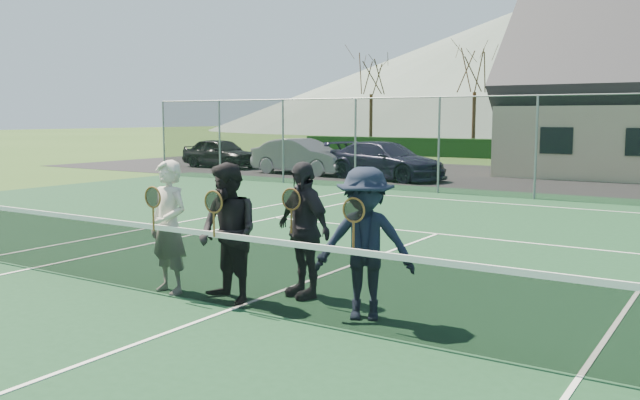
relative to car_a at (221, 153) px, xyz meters
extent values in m
plane|color=#2D4D1B|center=(15.74, 2.15, -0.70)|extent=(220.00, 220.00, 0.00)
cube|color=#14381E|center=(15.74, -17.85, -0.69)|extent=(30.00, 30.00, 0.02)
cube|color=black|center=(11.74, 2.15, -0.69)|extent=(40.00, 12.00, 0.01)
cube|color=black|center=(15.74, 14.15, -0.15)|extent=(40.00, 1.20, 1.10)
cone|color=slate|center=(-9.26, 77.15, 8.30)|extent=(110.00, 110.00, 18.00)
imported|color=black|center=(0.00, 0.00, 0.00)|extent=(4.23, 2.04, 1.39)
imported|color=gray|center=(5.24, -0.88, 0.04)|extent=(4.58, 1.84, 1.48)
imported|color=black|center=(9.21, -1.09, 0.02)|extent=(5.29, 3.02, 1.44)
cube|color=white|center=(15.74, -5.97, -0.67)|extent=(10.97, 0.06, 0.01)
cube|color=white|center=(11.63, -17.85, -0.67)|extent=(0.06, 23.77, 0.01)
cube|color=white|center=(19.86, -17.85, -0.67)|extent=(0.06, 23.77, 0.01)
cube|color=white|center=(15.74, -11.45, -0.67)|extent=(8.23, 0.06, 0.01)
cube|color=white|center=(15.74, -17.85, -0.67)|extent=(0.06, 12.80, 0.01)
cube|color=black|center=(15.74, -17.85, -0.22)|extent=(11.60, 0.02, 0.88)
cube|color=white|center=(15.74, -17.85, 0.23)|extent=(11.60, 0.03, 0.07)
cylinder|color=slate|center=(0.74, -4.35, 0.80)|extent=(0.07, 0.07, 3.00)
cylinder|color=slate|center=(3.74, -4.35, 0.80)|extent=(0.07, 0.07, 3.00)
cylinder|color=slate|center=(6.74, -4.35, 0.80)|extent=(0.07, 0.07, 3.00)
cylinder|color=slate|center=(9.74, -4.35, 0.80)|extent=(0.07, 0.07, 3.00)
cylinder|color=slate|center=(12.74, -4.35, 0.80)|extent=(0.07, 0.07, 3.00)
cylinder|color=slate|center=(15.74, -4.35, 0.80)|extent=(0.07, 0.07, 3.00)
cube|color=black|center=(15.74, -4.35, 0.80)|extent=(30.00, 0.03, 3.00)
cylinder|color=slate|center=(15.74, -4.35, 2.30)|extent=(30.00, 0.04, 0.04)
cube|color=black|center=(14.74, 2.13, 0.80)|extent=(1.20, 0.06, 1.00)
cylinder|color=#352113|center=(-0.26, 15.15, 1.23)|extent=(0.22, 0.22, 3.85)
cylinder|color=#381F14|center=(6.74, 15.15, 1.23)|extent=(0.22, 0.22, 3.85)
imported|color=beige|center=(14.49, -17.70, 0.22)|extent=(0.70, 0.51, 1.80)
torus|color=brown|center=(14.49, -17.97, 0.65)|extent=(0.29, 0.02, 0.29)
cylinder|color=black|center=(14.49, -17.97, 0.65)|extent=(0.25, 0.00, 0.25)
cylinder|color=brown|center=(14.49, -17.97, 0.37)|extent=(0.03, 0.03, 0.32)
imported|color=black|center=(15.48, -17.64, 0.22)|extent=(1.01, 0.87, 1.80)
torus|color=brown|center=(15.48, -17.91, 0.65)|extent=(0.29, 0.02, 0.29)
cylinder|color=black|center=(15.48, -17.91, 0.65)|extent=(0.25, 0.00, 0.25)
cylinder|color=brown|center=(15.48, -17.91, 0.37)|extent=(0.03, 0.03, 0.32)
imported|color=black|center=(16.13, -16.89, 0.22)|extent=(1.14, 0.79, 1.80)
torus|color=brown|center=(16.13, -17.16, 0.65)|extent=(0.29, 0.02, 0.29)
cylinder|color=black|center=(16.13, -17.16, 0.65)|extent=(0.25, 0.00, 0.25)
cylinder|color=brown|center=(16.13, -17.16, 0.37)|extent=(0.03, 0.03, 0.32)
imported|color=black|center=(17.31, -17.34, 0.22)|extent=(1.33, 1.09, 1.80)
torus|color=brown|center=(17.31, -17.61, 0.65)|extent=(0.29, 0.02, 0.29)
cylinder|color=black|center=(17.31, -17.61, 0.65)|extent=(0.25, 0.00, 0.25)
cylinder|color=brown|center=(17.31, -17.61, 0.37)|extent=(0.03, 0.03, 0.32)
camera|label=1|loc=(21.08, -24.16, 1.70)|focal=38.00mm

